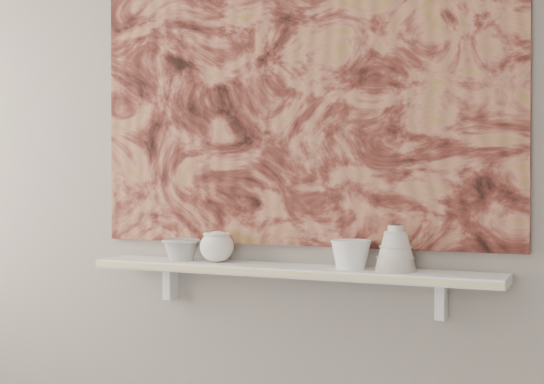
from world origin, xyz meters
The scene contains 11 objects.
wall_back centered at (0.00, 1.60, 1.35)m, with size 3.60×3.60×0.00m, color gray.
shelf centered at (0.00, 1.51, 0.92)m, with size 1.40×0.18×0.03m, color white.
shelf_stripe centered at (0.00, 1.41, 0.92)m, with size 1.40×0.01×0.02m, color beige.
bracket_left centered at (-0.49, 1.57, 0.84)m, with size 0.03×0.06×0.12m, color white.
bracket_right centered at (0.49, 1.57, 0.84)m, with size 0.03×0.06×0.12m, color white.
painting centered at (0.00, 1.59, 1.54)m, with size 1.50×0.03×1.10m, color maroon.
house_motif centered at (0.45, 1.57, 1.23)m, with size 0.09×0.00×0.08m, color black.
bowl_grey centered at (-0.41, 1.51, 0.97)m, with size 0.14×0.14×0.08m, color #999996, non-canonical shape.
cup_cream centered at (-0.26, 1.51, 0.98)m, with size 0.12×0.12×0.11m, color silver, non-canonical shape.
bell_vessel centered at (0.36, 1.51, 1.00)m, with size 0.13×0.13×0.14m, color beige, non-canonical shape.
bowl_white centered at (0.22, 1.51, 0.98)m, with size 0.13×0.13×0.09m, color white, non-canonical shape.
Camera 1 is at (0.96, -0.78, 1.21)m, focal length 50.00 mm.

